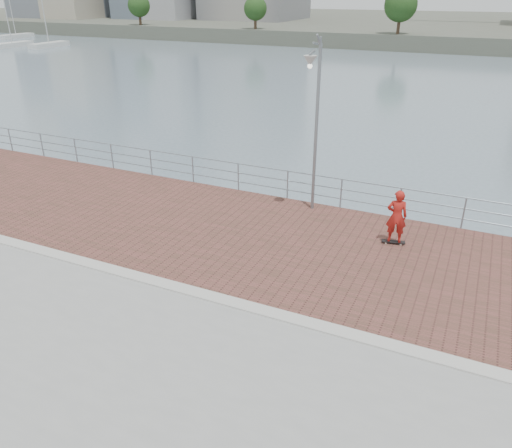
% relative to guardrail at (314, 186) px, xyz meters
% --- Properties ---
extents(water, '(400.00, 400.00, 0.00)m').
position_rel_guardrail_xyz_m(water, '(-0.00, -7.00, -2.69)').
color(water, slate).
rests_on(water, ground).
extents(brick_lane, '(40.00, 6.80, 0.02)m').
position_rel_guardrail_xyz_m(brick_lane, '(-0.00, -3.40, -0.68)').
color(brick_lane, brown).
rests_on(brick_lane, seawall).
extents(curb, '(40.00, 0.40, 0.06)m').
position_rel_guardrail_xyz_m(curb, '(-0.00, -7.00, -0.66)').
color(curb, '#B7B5AD').
rests_on(curb, seawall).
extents(far_shore, '(320.00, 95.00, 2.50)m').
position_rel_guardrail_xyz_m(far_shore, '(-0.00, 115.50, -1.44)').
color(far_shore, '#4C5142').
rests_on(far_shore, ground).
extents(guardrail, '(39.06, 0.06, 1.13)m').
position_rel_guardrail_xyz_m(guardrail, '(0.00, 0.00, 0.00)').
color(guardrail, '#8C9EA8').
rests_on(guardrail, brick_lane).
extents(street_lamp, '(0.41, 1.20, 5.66)m').
position_rel_guardrail_xyz_m(street_lamp, '(0.13, -0.91, 3.33)').
color(street_lamp, gray).
rests_on(street_lamp, brick_lane).
extents(skateboard, '(0.73, 0.34, 0.08)m').
position_rel_guardrail_xyz_m(skateboard, '(3.32, -2.04, -0.61)').
color(skateboard, black).
rests_on(skateboard, brick_lane).
extents(skateboarder, '(0.69, 0.53, 1.68)m').
position_rel_guardrail_xyz_m(skateboarder, '(3.32, -2.04, 0.25)').
color(skateboarder, '#AD1D17').
rests_on(skateboarder, skateboard).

